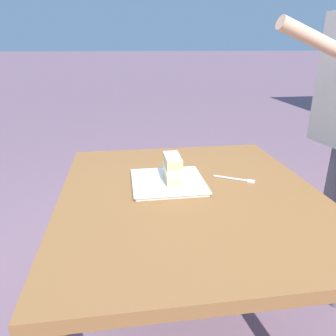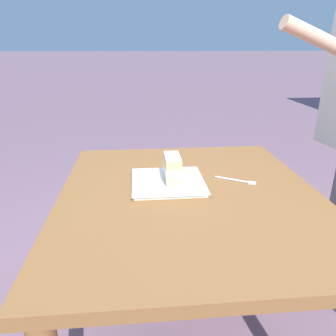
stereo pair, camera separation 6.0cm
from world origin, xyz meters
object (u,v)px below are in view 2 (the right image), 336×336
at_px(dessert_plate, 168,182).
at_px(cake_slice, 172,169).
at_px(patio_table, 189,218).
at_px(dessert_fork, 238,181).

xyz_separation_m(dessert_plate, cake_slice, (0.01, 0.02, 0.06)).
relative_size(patio_table, dessert_plate, 3.91).
xyz_separation_m(patio_table, dessert_fork, (-0.08, 0.21, 0.12)).
height_order(cake_slice, dessert_fork, cake_slice).
height_order(patio_table, dessert_fork, dessert_fork).
relative_size(cake_slice, dessert_fork, 0.84).
height_order(patio_table, cake_slice, cake_slice).
bearing_deg(dessert_plate, cake_slice, 65.76).
distance_m(patio_table, dessert_fork, 0.26).
relative_size(dessert_plate, dessert_fork, 1.85).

